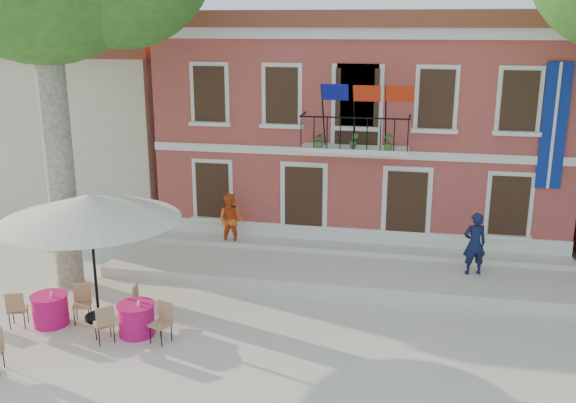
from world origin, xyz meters
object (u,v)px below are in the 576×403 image
at_px(patio_umbrella, 89,208).
at_px(cafe_table_0, 50,308).
at_px(cafe_table_3, 136,318).
at_px(pedestrian_orange, 231,221).
at_px(pedestrian_navy, 475,244).

xyz_separation_m(patio_umbrella, cafe_table_0, (-0.98, -0.52, -2.47)).
bearing_deg(cafe_table_0, cafe_table_3, -1.91).
bearing_deg(patio_umbrella, cafe_table_3, -24.73).
height_order(pedestrian_orange, cafe_table_3, pedestrian_orange).
bearing_deg(pedestrian_navy, cafe_table_3, 15.80).
height_order(cafe_table_0, cafe_table_3, same).
xyz_separation_m(cafe_table_0, cafe_table_3, (2.28, -0.08, 0.01)).
bearing_deg(pedestrian_navy, pedestrian_orange, -21.49).
distance_m(patio_umbrella, cafe_table_3, 2.84).
relative_size(pedestrian_navy, pedestrian_orange, 1.04).
bearing_deg(cafe_table_0, patio_umbrella, 28.10).
relative_size(patio_umbrella, pedestrian_navy, 2.41).
bearing_deg(pedestrian_orange, cafe_table_0, -115.56).
bearing_deg(pedestrian_navy, patio_umbrella, 9.14).
bearing_deg(cafe_table_0, pedestrian_navy, 24.47).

